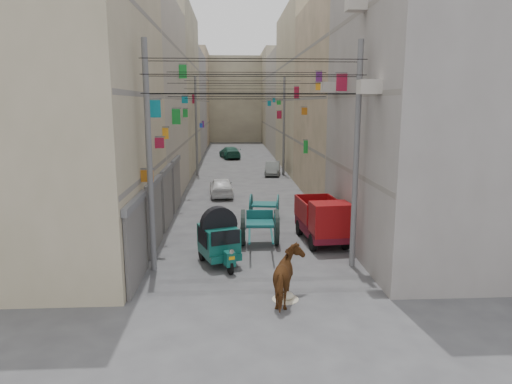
{
  "coord_description": "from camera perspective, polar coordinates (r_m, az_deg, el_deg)",
  "views": [
    {
      "loc": [
        -0.8,
        -9.73,
        5.87
      ],
      "look_at": [
        0.1,
        6.5,
        2.72
      ],
      "focal_mm": 32.0,
      "sensor_mm": 36.0,
      "label": 1
    }
  ],
  "objects": [
    {
      "name": "ground",
      "position": [
        11.39,
        1.41,
        -20.03
      ],
      "size": [
        140.0,
        140.0,
        0.0
      ],
      "primitive_type": "plane",
      "color": "#414143",
      "rests_on": "ground"
    },
    {
      "name": "distant_car_grey",
      "position": [
        38.23,
        2.08,
        2.97
      ],
      "size": [
        1.58,
        3.47,
        1.1
      ],
      "primitive_type": "imported",
      "rotation": [
        0.0,
        0.0,
        -0.13
      ],
      "color": "#5B615F",
      "rests_on": "ground"
    },
    {
      "name": "building_row_left",
      "position": [
        44.45,
        -12.74,
        11.47
      ],
      "size": [
        8.0,
        62.0,
        14.0
      ],
      "color": "tan",
      "rests_on": "ground"
    },
    {
      "name": "distant_car_green",
      "position": [
        50.18,
        -3.29,
        4.96
      ],
      "size": [
        2.58,
        4.63,
        1.27
      ],
      "primitive_type": "imported",
      "rotation": [
        0.0,
        0.0,
        3.34
      ],
      "color": "#1D5544",
      "rests_on": "ground"
    },
    {
      "name": "utility_poles",
      "position": [
        26.81,
        -1.46,
        6.97
      ],
      "size": [
        7.4,
        22.2,
        8.0
      ],
      "color": "slate",
      "rests_on": "ground"
    },
    {
      "name": "second_cart",
      "position": [
        23.55,
        1.06,
        -1.73
      ],
      "size": [
        1.65,
        1.51,
        1.3
      ],
      "rotation": [
        0.0,
        0.0,
        -0.16
      ],
      "color": "#125352",
      "rests_on": "ground"
    },
    {
      "name": "end_cap_building",
      "position": [
        75.74,
        -2.62,
        11.44
      ],
      "size": [
        22.0,
        10.0,
        13.0
      ],
      "primitive_type": "cube",
      "color": "#B6AF8F",
      "rests_on": "ground"
    },
    {
      "name": "distant_car_white",
      "position": [
        29.43,
        -4.36,
        0.66
      ],
      "size": [
        1.68,
        3.7,
        1.23
      ],
      "primitive_type": "imported",
      "rotation": [
        0.0,
        0.0,
        3.21
      ],
      "color": "silver",
      "rests_on": "ground"
    },
    {
      "name": "feed_sack",
      "position": [
        14.26,
        3.69,
        -12.8
      ],
      "size": [
        0.5,
        0.4,
        0.25
      ],
      "primitive_type": "ellipsoid",
      "color": "#C0B39F",
      "rests_on": "ground"
    },
    {
      "name": "building_row_right",
      "position": [
        44.74,
        8.34,
        11.61
      ],
      "size": [
        8.0,
        62.0,
        14.0
      ],
      "color": "gray",
      "rests_on": "ground"
    },
    {
      "name": "ac_units",
      "position": [
        18.03,
        11.58,
        15.74
      ],
      "size": [
        0.7,
        6.55,
        3.35
      ],
      "color": "#BBB3A8",
      "rests_on": "ground"
    },
    {
      "name": "signboards",
      "position": [
        31.5,
        -1.73,
        6.53
      ],
      "size": [
        8.22,
        40.52,
        5.67
      ],
      "color": "green",
      "rests_on": "ground"
    },
    {
      "name": "overhead_cables",
      "position": [
        24.16,
        -1.3,
        13.1
      ],
      "size": [
        7.4,
        22.52,
        1.12
      ],
      "color": "black",
      "rests_on": "ground"
    },
    {
      "name": "mini_truck",
      "position": [
        19.39,
        8.53,
        -3.84
      ],
      "size": [
        1.86,
        3.65,
        1.99
      ],
      "rotation": [
        0.0,
        0.0,
        0.08
      ],
      "color": "black",
      "rests_on": "ground"
    },
    {
      "name": "shutters_left",
      "position": [
        20.81,
        -11.71,
        -1.39
      ],
      "size": [
        0.18,
        14.4,
        2.88
      ],
      "color": "#48484C",
      "rests_on": "ground"
    },
    {
      "name": "horse",
      "position": [
        13.8,
        4.14,
        -10.5
      ],
      "size": [
        1.25,
        2.08,
        1.65
      ],
      "primitive_type": "imported",
      "rotation": [
        0.0,
        0.0,
        2.95
      ],
      "color": "brown",
      "rests_on": "ground"
    },
    {
      "name": "tonga_cart",
      "position": [
        19.2,
        0.48,
        -4.36
      ],
      "size": [
        1.66,
        3.42,
        1.52
      ],
      "rotation": [
        0.0,
        0.0,
        -0.04
      ],
      "color": "black",
      "rests_on": "ground"
    },
    {
      "name": "auto_rickshaw",
      "position": [
        16.99,
        -4.65,
        -5.8
      ],
      "size": [
        1.84,
        2.44,
        1.65
      ],
      "rotation": [
        0.0,
        0.0,
        0.34
      ],
      "color": "black",
      "rests_on": "ground"
    }
  ]
}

